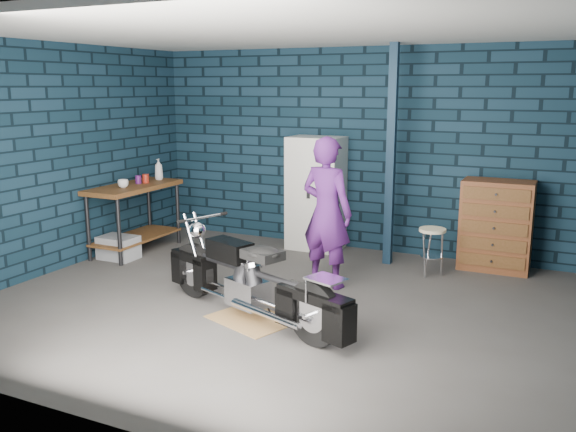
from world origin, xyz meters
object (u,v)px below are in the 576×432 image
at_px(storage_bin, 119,247).
at_px(shop_stool, 431,252).
at_px(workbench, 135,218).
at_px(motorcycle, 251,274).
at_px(person, 327,212).
at_px(tool_chest, 496,226).
at_px(locker, 316,193).

bearing_deg(storage_bin, shop_stool, 14.84).
bearing_deg(shop_stool, workbench, -170.73).
bearing_deg(motorcycle, storage_bin, 176.72).
distance_m(workbench, shop_stool, 3.89).
xyz_separation_m(person, storage_bin, (-2.83, -0.14, -0.69)).
bearing_deg(tool_chest, locker, 180.00).
distance_m(storage_bin, locker, 2.69).
distance_m(motorcycle, shop_stool, 2.48).
height_order(person, shop_stool, person).
height_order(person, storage_bin, person).
relative_size(workbench, shop_stool, 2.47).
bearing_deg(motorcycle, locker, 120.16).
xyz_separation_m(locker, shop_stool, (1.71, -0.55, -0.48)).
distance_m(tool_chest, shop_stool, 0.89).
relative_size(motorcycle, locker, 1.34).
bearing_deg(storage_bin, locker, 36.62).
bearing_deg(workbench, person, -4.90).
bearing_deg(locker, tool_chest, 0.00).
distance_m(motorcycle, person, 1.35).
bearing_deg(storage_bin, workbench, 92.98).
bearing_deg(person, motorcycle, 89.52).
bearing_deg(tool_chest, workbench, -165.24).
distance_m(locker, shop_stool, 1.86).
height_order(person, tool_chest, person).
relative_size(storage_bin, tool_chest, 0.44).
relative_size(workbench, storage_bin, 2.94).
bearing_deg(locker, workbench, -150.96).
height_order(motorcycle, locker, locker).
distance_m(person, tool_chest, 2.18).
xyz_separation_m(workbench, person, (2.85, -0.24, 0.38)).
relative_size(motorcycle, tool_chest, 1.88).
relative_size(tool_chest, shop_stool, 1.93).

